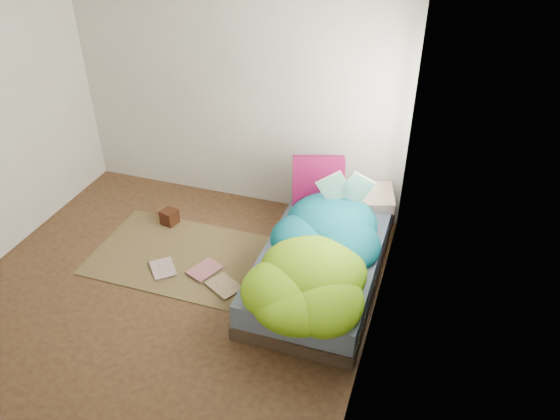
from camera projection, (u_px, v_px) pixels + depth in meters
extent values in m
cube|color=#402418|center=(166.00, 297.00, 4.75)|extent=(3.50, 3.50, 0.00)
cube|color=silver|center=(235.00, 85.00, 5.41)|extent=(3.50, 0.04, 2.60)
cube|color=silver|center=(381.00, 208.00, 3.57)|extent=(0.04, 3.50, 2.60)
cube|color=white|center=(400.00, 136.00, 4.23)|extent=(0.01, 1.00, 1.20)
cube|color=#33261C|center=(322.00, 270.00, 4.97)|extent=(1.00, 2.00, 0.12)
cube|color=slate|center=(323.00, 255.00, 4.87)|extent=(0.98, 1.96, 0.22)
cube|color=brown|center=(179.00, 256.00, 5.22)|extent=(1.60, 1.10, 0.01)
cube|color=white|center=(363.00, 197.00, 5.34)|extent=(0.65, 0.51, 0.13)
cube|color=#4A041E|center=(318.00, 182.00, 5.24)|extent=(0.52, 0.29, 0.49)
cube|color=#39170C|center=(170.00, 217.00, 5.62)|extent=(0.18, 0.18, 0.15)
imported|color=beige|center=(152.00, 271.00, 5.00)|extent=(0.34, 0.35, 0.02)
imported|color=#C06F74|center=(197.00, 265.00, 5.07)|extent=(0.31, 0.35, 0.03)
imported|color=tan|center=(214.00, 292.00, 4.77)|extent=(0.37, 0.34, 0.02)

